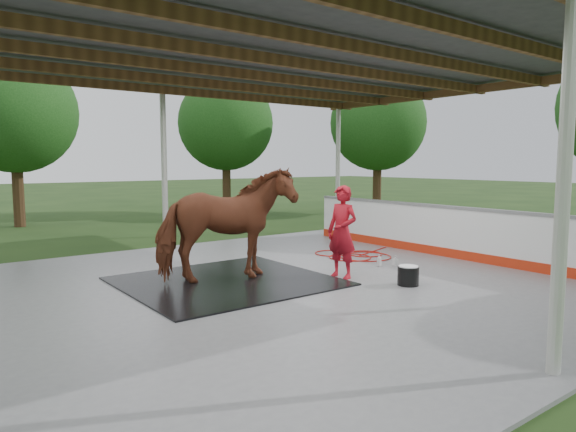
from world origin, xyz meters
TOP-DOWN VIEW (x-y plane):
  - ground at (0.00, 0.00)m, footprint 100.00×100.00m
  - concrete_slab at (0.00, 0.00)m, footprint 12.00×10.00m
  - pavilion_structure at (0.00, -0.00)m, footprint 12.60×10.60m
  - dasher_board at (4.60, 0.00)m, footprint 0.16×8.00m
  - tree_belt at (0.30, 0.90)m, footprint 28.00×28.00m
  - rubber_mat at (-0.61, 0.73)m, footprint 3.47×3.25m
  - horse at (-0.61, 0.73)m, footprint 2.55×1.57m
  - handler at (1.26, -0.25)m, footprint 0.50×0.68m
  - wash_bucket at (1.76, -1.38)m, footprint 0.37×0.37m
  - soap_bottle_a at (2.53, 0.01)m, footprint 0.12×0.12m
  - soap_bottle_b at (2.87, -0.13)m, footprint 0.11×0.11m
  - hose_coil at (2.99, 1.14)m, footprint 2.14×1.73m

SIDE VIEW (x-z plane):
  - ground at x=0.00m, z-range 0.00..0.00m
  - concrete_slab at x=0.00m, z-range 0.00..0.05m
  - hose_coil at x=2.99m, z-range 0.05..0.07m
  - rubber_mat at x=-0.61m, z-range 0.05..0.08m
  - soap_bottle_b at x=2.87m, z-range 0.05..0.26m
  - soap_bottle_a at x=2.53m, z-range 0.05..0.31m
  - wash_bucket at x=1.76m, z-range 0.05..0.39m
  - dasher_board at x=4.60m, z-range 0.02..1.17m
  - handler at x=1.26m, z-range 0.05..1.75m
  - horse at x=-0.61m, z-range 0.08..2.08m
  - tree_belt at x=0.30m, z-range 0.89..6.69m
  - pavilion_structure at x=0.00m, z-range 1.94..5.99m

